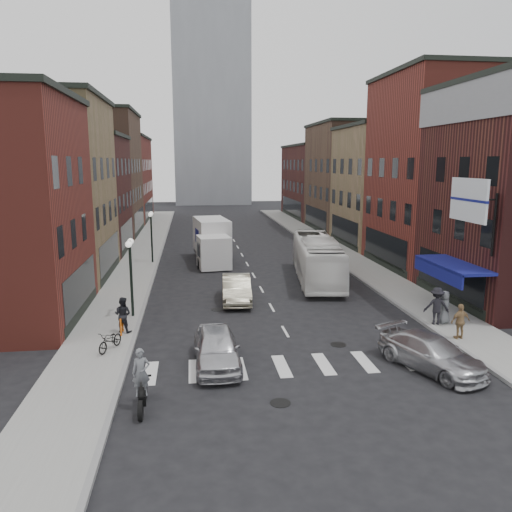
{
  "coord_description": "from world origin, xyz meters",
  "views": [
    {
      "loc": [
        -4.32,
        -21.24,
        7.96
      ],
      "look_at": [
        -0.87,
        5.09,
        2.91
      ],
      "focal_mm": 35.0,
      "sensor_mm": 36.0,
      "label": 1
    }
  ],
  "objects": [
    {
      "name": "box_truck",
      "position": [
        -2.68,
        18.11,
        1.67
      ],
      "size": [
        2.99,
        8.02,
        3.39
      ],
      "rotation": [
        0.0,
        0.0,
        0.13
      ],
      "color": "silver",
      "rests_on": "ground"
    },
    {
      "name": "sedan_left_near",
      "position": [
        -3.45,
        -2.61,
        0.74
      ],
      "size": [
        1.82,
        4.38,
        1.48
      ],
      "primitive_type": "imported",
      "rotation": [
        0.0,
        0.0,
        0.02
      ],
      "color": "silver",
      "rests_on": "ground"
    },
    {
      "name": "bldg_left_mid_a",
      "position": [
        -14.99,
        14.0,
        6.15
      ],
      "size": [
        10.3,
        10.2,
        12.3
      ],
      "color": "olive",
      "rests_on": "ground"
    },
    {
      "name": "sidewalk_left",
      "position": [
        -8.5,
        22.0,
        0.07
      ],
      "size": [
        3.0,
        74.0,
        0.15
      ],
      "primitive_type": "cube",
      "color": "gray",
      "rests_on": "ground"
    },
    {
      "name": "ped_right_a",
      "position": [
        7.4,
        0.7,
        1.07
      ],
      "size": [
        1.29,
        0.86,
        1.84
      ],
      "primitive_type": "imported",
      "rotation": [
        0.0,
        0.0,
        2.89
      ],
      "color": "black",
      "rests_on": "sidewalk_right"
    },
    {
      "name": "crosswalk_stripes",
      "position": [
        0.0,
        -3.0,
        0.0
      ],
      "size": [
        12.0,
        2.2,
        0.01
      ],
      "primitive_type": "cube",
      "color": "silver",
      "rests_on": "ground"
    },
    {
      "name": "sedan_left_far",
      "position": [
        -1.82,
        6.45,
        0.75
      ],
      "size": [
        1.87,
        4.66,
        1.51
      ],
      "primitive_type": "imported",
      "rotation": [
        0.0,
        0.0,
        -0.06
      ],
      "color": "#B0AA8F",
      "rests_on": "ground"
    },
    {
      "name": "curb_left",
      "position": [
        -7.0,
        22.0,
        0.0
      ],
      "size": [
        0.2,
        74.0,
        0.16
      ],
      "primitive_type": "cube",
      "color": "gray",
      "rests_on": "ground"
    },
    {
      "name": "bldg_right_far_b",
      "position": [
        14.99,
        49.0,
        5.15
      ],
      "size": [
        10.3,
        16.2,
        10.3
      ],
      "color": "#3F1716",
      "rests_on": "ground"
    },
    {
      "name": "awning_blue",
      "position": [
        8.93,
        2.5,
        2.63
      ],
      "size": [
        1.8,
        5.0,
        0.78
      ],
      "color": "navy",
      "rests_on": "ground"
    },
    {
      "name": "motorcycle_rider",
      "position": [
        -6.03,
        -5.86,
        0.98
      ],
      "size": [
        0.6,
        2.06,
        2.1
      ],
      "rotation": [
        0.0,
        0.0,
        0.08
      ],
      "color": "black",
      "rests_on": "ground"
    },
    {
      "name": "billboard_sign",
      "position": [
        8.59,
        0.5,
        6.13
      ],
      "size": [
        1.52,
        3.0,
        3.7
      ],
      "color": "black",
      "rests_on": "ground"
    },
    {
      "name": "ped_right_b",
      "position": [
        7.48,
        -1.35,
        0.95
      ],
      "size": [
        1.0,
        0.6,
        1.61
      ],
      "primitive_type": "imported",
      "rotation": [
        0.0,
        0.0,
        3.29
      ],
      "color": "#9B794F",
      "rests_on": "sidewalk_right"
    },
    {
      "name": "bike_rack",
      "position": [
        -7.6,
        1.3,
        0.55
      ],
      "size": [
        0.08,
        0.68,
        0.8
      ],
      "color": "#D8590C",
      "rests_on": "sidewalk_left"
    },
    {
      "name": "bldg_right_mid_b",
      "position": [
        14.99,
        24.0,
        5.65
      ],
      "size": [
        10.3,
        10.2,
        11.3
      ],
      "color": "olive",
      "rests_on": "ground"
    },
    {
      "name": "bldg_left_far_b",
      "position": [
        -14.99,
        49.0,
        5.65
      ],
      "size": [
        10.3,
        16.2,
        11.3
      ],
      "color": "maroon",
      "rests_on": "ground"
    },
    {
      "name": "parked_bicycle",
      "position": [
        -7.8,
        -0.73,
        0.57
      ],
      "size": [
        1.18,
        1.69,
        0.84
      ],
      "primitive_type": "imported",
      "rotation": [
        0.0,
        0.0,
        -0.43
      ],
      "color": "black",
      "rests_on": "sidewalk_left"
    },
    {
      "name": "curb_right",
      "position": [
        7.0,
        22.0,
        0.0
      ],
      "size": [
        0.2,
        74.0,
        0.16
      ],
      "primitive_type": "cube",
      "color": "gray",
      "rests_on": "ground"
    },
    {
      "name": "streetlamp_far",
      "position": [
        -7.4,
        18.0,
        2.91
      ],
      "size": [
        0.32,
        1.22,
        4.11
      ],
      "color": "black",
      "rests_on": "ground"
    },
    {
      "name": "sidewalk_right",
      "position": [
        8.5,
        22.0,
        0.07
      ],
      "size": [
        3.0,
        74.0,
        0.15
      ],
      "primitive_type": "cube",
      "color": "gray",
      "rests_on": "ground"
    },
    {
      "name": "transit_bus",
      "position": [
        4.06,
        10.92,
        1.49
      ],
      "size": [
        3.95,
        10.92,
        2.98
      ],
      "primitive_type": "imported",
      "rotation": [
        0.0,
        0.0,
        -0.14
      ],
      "color": "white",
      "rests_on": "ground"
    },
    {
      "name": "bldg_right_mid_a",
      "position": [
        15.0,
        14.0,
        7.15
      ],
      "size": [
        10.3,
        10.2,
        14.3
      ],
      "color": "maroon",
      "rests_on": "ground"
    },
    {
      "name": "curb_car",
      "position": [
        4.78,
        -4.03,
        0.66
      ],
      "size": [
        3.51,
        4.93,
        1.33
      ],
      "primitive_type": "imported",
      "rotation": [
        0.0,
        0.0,
        0.41
      ],
      "color": "#B7B8BC",
      "rests_on": "ground"
    },
    {
      "name": "ground",
      "position": [
        0.0,
        0.0,
        0.0
      ],
      "size": [
        160.0,
        160.0,
        0.0
      ],
      "primitive_type": "plane",
      "color": "black",
      "rests_on": "ground"
    },
    {
      "name": "bldg_left_mid_b",
      "position": [
        -14.99,
        24.0,
        5.15
      ],
      "size": [
        10.3,
        10.2,
        10.3
      ],
      "color": "#3F1716",
      "rests_on": "ground"
    },
    {
      "name": "streetlamp_near",
      "position": [
        -7.4,
        4.0,
        2.91
      ],
      "size": [
        0.32,
        1.22,
        4.11
      ],
      "color": "black",
      "rests_on": "ground"
    },
    {
      "name": "bldg_left_far_a",
      "position": [
        -14.99,
        35.0,
        6.65
      ],
      "size": [
        10.3,
        12.2,
        13.3
      ],
      "color": "#503628",
      "rests_on": "ground"
    },
    {
      "name": "ped_left_solo",
      "position": [
        -7.56,
        1.53,
        0.99
      ],
      "size": [
        0.93,
        0.73,
        1.67
      ],
      "primitive_type": "imported",
      "rotation": [
        0.0,
        0.0,
        2.78
      ],
      "color": "black",
      "rests_on": "sidewalk_left"
    },
    {
      "name": "ped_right_c",
      "position": [
        7.86,
        0.8,
        0.96
      ],
      "size": [
        0.95,
        0.83,
        1.63
      ],
      "primitive_type": "imported",
      "rotation": [
        0.0,
        0.0,
        3.64
      ],
      "color": "slate",
      "rests_on": "sidewalk_right"
    },
    {
      "name": "distant_tower",
      "position": [
        0.0,
        78.0,
        25.0
      ],
      "size": [
        14.0,
        14.0,
        50.0
      ],
      "primitive_type": "cube",
      "color": "#9399A0",
      "rests_on": "ground"
    },
    {
      "name": "bldg_right_far_a",
      "position": [
        14.99,
        35.0,
        6.15
      ],
      "size": [
        10.3,
        12.2,
        12.3
      ],
      "color": "#503628",
      "rests_on": "ground"
    }
  ]
}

